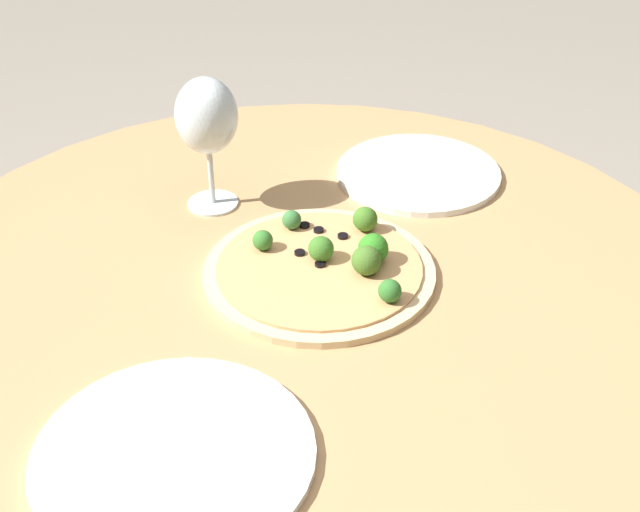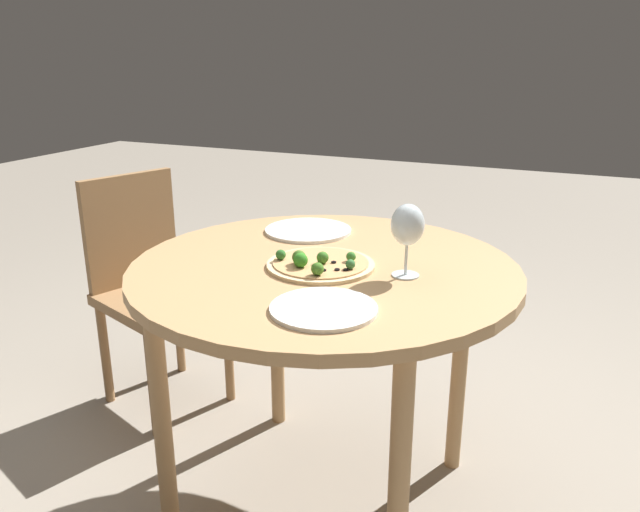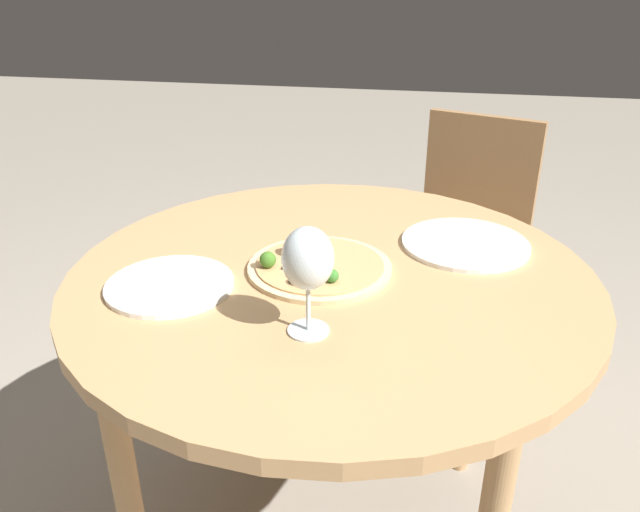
% 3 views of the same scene
% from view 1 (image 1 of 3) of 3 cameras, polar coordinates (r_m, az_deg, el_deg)
% --- Properties ---
extents(dining_table, '(1.06, 1.06, 0.78)m').
position_cam_1_polar(dining_table, '(1.16, -1.01, -4.92)').
color(dining_table, tan).
rests_on(dining_table, ground_plane).
extents(pizza, '(0.29, 0.29, 0.05)m').
position_cam_1_polar(pizza, '(1.12, 0.33, -0.71)').
color(pizza, '#DBBC89').
rests_on(pizza, dining_table).
extents(wine_glass, '(0.09, 0.09, 0.19)m').
position_cam_1_polar(wine_glass, '(1.22, -7.47, 8.68)').
color(wine_glass, silver).
rests_on(wine_glass, dining_table).
extents(plate_near, '(0.28, 0.28, 0.01)m').
position_cam_1_polar(plate_near, '(0.90, -9.32, -12.43)').
color(plate_near, white).
rests_on(plate_near, dining_table).
extents(plate_far, '(0.25, 0.25, 0.01)m').
position_cam_1_polar(plate_far, '(1.35, 6.31, 5.30)').
color(plate_far, white).
rests_on(plate_far, dining_table).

